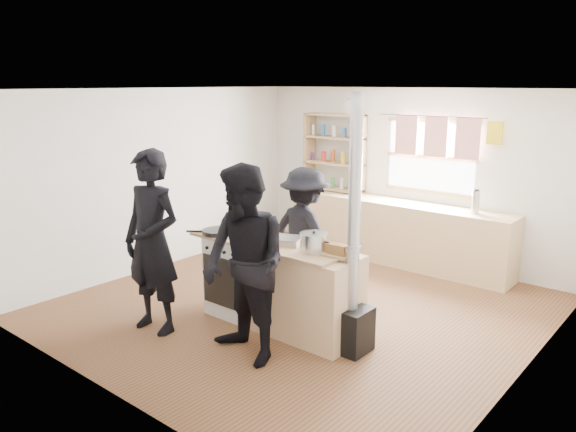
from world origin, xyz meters
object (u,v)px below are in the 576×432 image
object	(u,v)px
stockpot_stove	(257,225)
stockpot_counter	(314,242)
cooking_island	(280,285)
bread_board	(337,251)
thermos	(476,202)
roast_tray	(283,240)
person_near_right	(245,265)
skillet_greens	(218,231)
person_far	(305,234)
person_near_left	(152,242)
flue_heater	(352,287)

from	to	relation	value
stockpot_stove	stockpot_counter	size ratio (longest dim) A/B	0.87
cooking_island	bread_board	distance (m)	0.88
thermos	cooking_island	size ratio (longest dim) A/B	0.15
roast_tray	person_near_right	bearing A→B (deg)	-75.83
skillet_greens	person_far	size ratio (longest dim) A/B	0.30
thermos	stockpot_stove	xyz separation A→B (m)	(-1.47, -2.62, -0.03)
cooking_island	person_near_left	world-z (taller)	person_near_left
roast_tray	person_far	xyz separation A→B (m)	(-0.35, 0.83, -0.17)
skillet_greens	bread_board	size ratio (longest dim) A/B	1.67
skillet_greens	person_near_left	bearing A→B (deg)	-104.79
person_far	thermos	bearing A→B (deg)	-116.41
cooking_island	stockpot_stove	xyz separation A→B (m)	(-0.47, 0.15, 0.55)
stockpot_stove	person_far	size ratio (longest dim) A/B	0.15
bread_board	person_near_right	xyz separation A→B (m)	(-0.48, -0.79, -0.05)
person_near_left	cooking_island	bearing A→B (deg)	35.97
stockpot_stove	person_near_right	world-z (taller)	person_near_right
person_near_left	stockpot_counter	bearing A→B (deg)	25.20
roast_tray	stockpot_counter	distance (m)	0.42
bread_board	person_near_left	size ratio (longest dim) A/B	0.15
cooking_island	roast_tray	distance (m)	0.51
thermos	person_near_left	bearing A→B (deg)	-118.18
person_near_left	roast_tray	bearing A→B (deg)	35.32
cooking_island	bread_board	bearing A→B (deg)	1.64
stockpot_counter	person_far	bearing A→B (deg)	132.26
thermos	cooking_island	distance (m)	3.00
stockpot_stove	person_near_right	distance (m)	1.16
cooking_island	stockpot_counter	bearing A→B (deg)	-1.25
roast_tray	bread_board	distance (m)	0.68
flue_heater	person_far	xyz separation A→B (m)	(-1.23, 0.84, 0.14)
cooking_island	bread_board	size ratio (longest dim) A/B	6.88
cooking_island	person_near_right	world-z (taller)	person_near_right
roast_tray	bread_board	size ratio (longest dim) A/B	1.56
person_near_left	person_far	size ratio (longest dim) A/B	1.20
roast_tray	stockpot_counter	bearing A→B (deg)	-2.59
stockpot_stove	bread_board	distance (m)	1.19
person_far	roast_tray	bearing A→B (deg)	120.93
cooking_island	person_near_left	size ratio (longest dim) A/B	1.02
skillet_greens	person_near_left	xyz separation A→B (m)	(-0.20, -0.74, 0.01)
roast_tray	flue_heater	distance (m)	0.93
skillet_greens	person_far	distance (m)	1.11
thermos	skillet_greens	world-z (taller)	thermos
flue_heater	stockpot_stove	bearing A→B (deg)	173.77
stockpot_counter	thermos	bearing A→B (deg)	78.86
stockpot_stove	stockpot_counter	bearing A→B (deg)	-9.82
thermos	roast_tray	size ratio (longest dim) A/B	0.67
person_near_right	flue_heater	bearing A→B (deg)	60.48
stockpot_stove	bread_board	world-z (taller)	stockpot_stove
skillet_greens	stockpot_counter	distance (m)	1.24
thermos	person_near_right	world-z (taller)	person_near_right
thermos	person_far	size ratio (longest dim) A/B	0.19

